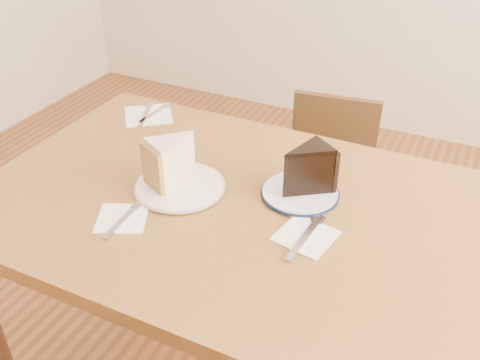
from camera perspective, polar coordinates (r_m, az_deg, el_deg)
name	(u,v)px	position (r m, az deg, el deg)	size (l,w,h in m)	color
table	(228,232)	(1.33, -1.28, -5.61)	(1.20, 0.80, 0.75)	#573717
chair_far	(324,191)	(1.94, 8.94, -1.21)	(0.40, 0.40, 0.72)	black
plate_cream	(180,187)	(1.31, -6.43, -0.72)	(0.21, 0.21, 0.01)	white
plate_navy	(300,193)	(1.29, 6.40, -1.39)	(0.18, 0.18, 0.01)	white
carrot_cake	(175,161)	(1.30, -6.97, 2.03)	(0.08, 0.12, 0.11)	white
chocolate_cake	(304,173)	(1.26, 6.85, 0.80)	(0.08, 0.12, 0.10)	black
napkin_cream	(122,218)	(1.24, -12.49, -4.03)	(0.11, 0.11, 0.00)	white
napkin_navy	(306,236)	(1.17, 7.02, -5.94)	(0.11, 0.11, 0.00)	white
napkin_spare	(149,115)	(1.68, -9.73, 6.84)	(0.14, 0.14, 0.00)	white
fork_cream	(123,220)	(1.23, -12.35, -4.17)	(0.01, 0.14, 0.00)	white
knife_navy	(305,238)	(1.16, 6.92, -6.11)	(0.02, 0.17, 0.00)	silver
fork_spare	(154,114)	(1.67, -9.17, 7.01)	(0.01, 0.14, 0.00)	silver
knife_spare	(146,114)	(1.67, -10.04, 6.92)	(0.01, 0.16, 0.00)	silver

